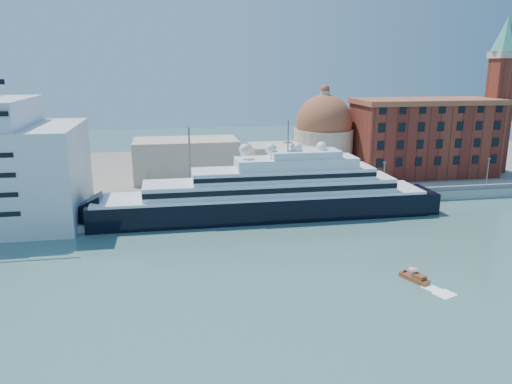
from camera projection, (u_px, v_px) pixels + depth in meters
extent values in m
plane|color=#3A6563|center=(304.00, 251.00, 97.04)|extent=(400.00, 400.00, 0.00)
cube|color=gray|center=(269.00, 199.00, 129.15)|extent=(180.00, 10.00, 2.50)
cube|color=slate|center=(244.00, 169.00, 168.32)|extent=(260.00, 72.00, 2.00)
cube|color=slate|center=(272.00, 197.00, 124.40)|extent=(180.00, 0.10, 1.20)
cube|color=black|center=(262.00, 208.00, 117.76)|extent=(78.89, 12.14, 6.57)
cone|color=black|center=(79.00, 217.00, 110.68)|extent=(10.11, 12.14, 12.14)
cube|color=black|center=(417.00, 201.00, 124.55)|extent=(6.07, 11.12, 6.07)
cube|color=white|center=(262.00, 194.00, 116.88)|extent=(76.86, 12.34, 0.61)
cube|color=white|center=(271.00, 186.00, 116.78)|extent=(58.66, 10.11, 3.03)
cube|color=black|center=(275.00, 191.00, 111.95)|extent=(58.66, 0.15, 1.21)
cube|color=white|center=(283.00, 174.00, 116.59)|extent=(42.48, 9.10, 2.63)
cube|color=white|center=(296.00, 163.00, 116.49)|extent=(28.32, 8.09, 2.43)
cube|color=white|center=(305.00, 154.00, 116.33)|extent=(16.18, 7.08, 1.62)
cylinder|color=slate|center=(288.00, 136.00, 114.59)|extent=(0.30, 0.30, 7.08)
sphere|color=white|center=(245.00, 149.00, 113.56)|extent=(2.63, 2.63, 2.63)
sphere|color=white|center=(271.00, 149.00, 114.60)|extent=(2.63, 2.63, 2.63)
sphere|color=white|center=(296.00, 148.00, 115.63)|extent=(2.63, 2.63, 2.63)
sphere|color=white|center=(322.00, 147.00, 116.67)|extent=(2.63, 2.63, 2.63)
cube|color=white|center=(90.00, 226.00, 109.67)|extent=(13.40, 7.04, 1.70)
cube|color=white|center=(100.00, 219.00, 110.14)|extent=(4.75, 3.56, 1.28)
cube|color=maroon|center=(414.00, 279.00, 83.53)|extent=(3.57, 5.49, 0.87)
cube|color=maroon|center=(419.00, 277.00, 82.63)|extent=(2.11, 2.54, 0.70)
cylinder|color=slate|center=(413.00, 272.00, 83.62)|extent=(0.05, 0.05, 1.39)
cone|color=#E9441B|center=(413.00, 268.00, 83.42)|extent=(1.57, 1.57, 0.35)
cube|color=maroon|center=(424.00, 139.00, 152.29)|extent=(42.00, 18.00, 22.00)
cube|color=brown|center=(427.00, 101.00, 149.44)|extent=(43.00, 19.00, 1.50)
cube|color=maroon|center=(497.00, 117.00, 154.78)|extent=(6.00, 6.00, 35.00)
cube|color=beige|center=(504.00, 55.00, 150.20)|extent=(7.00, 7.00, 2.00)
cone|color=teal|center=(507.00, 34.00, 148.71)|extent=(8.40, 8.40, 10.00)
cylinder|color=beige|center=(323.00, 152.00, 153.88)|extent=(18.00, 18.00, 14.00)
sphere|color=brown|center=(324.00, 123.00, 151.65)|extent=(17.00, 17.00, 17.00)
cylinder|color=beige|center=(325.00, 96.00, 149.67)|extent=(3.00, 3.00, 3.00)
cube|color=beige|center=(280.00, 161.00, 150.08)|extent=(18.00, 14.00, 10.00)
cube|color=beige|center=(186.00, 160.00, 146.95)|extent=(30.00, 16.00, 12.00)
cylinder|color=slate|center=(16.00, 193.00, 114.74)|extent=(0.24, 0.24, 8.00)
cube|color=slate|center=(14.00, 175.00, 113.73)|extent=(0.80, 0.30, 0.25)
cylinder|color=slate|center=(149.00, 187.00, 119.87)|extent=(0.24, 0.24, 8.00)
cube|color=slate|center=(148.00, 171.00, 118.85)|extent=(0.80, 0.30, 0.25)
cylinder|color=slate|center=(271.00, 182.00, 124.99)|extent=(0.24, 0.24, 8.00)
cube|color=slate|center=(271.00, 166.00, 123.98)|extent=(0.80, 0.30, 0.25)
cylinder|color=slate|center=(384.00, 178.00, 130.11)|extent=(0.24, 0.24, 8.00)
cube|color=slate|center=(385.00, 162.00, 129.10)|extent=(0.80, 0.30, 0.25)
cylinder|color=slate|center=(487.00, 173.00, 135.24)|extent=(0.24, 0.24, 8.00)
cube|color=slate|center=(489.00, 159.00, 134.22)|extent=(0.80, 0.30, 0.25)
cylinder|color=slate|center=(190.00, 164.00, 122.24)|extent=(0.50, 0.50, 18.00)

